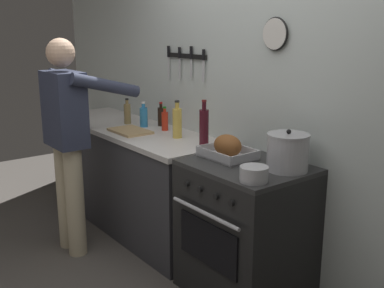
{
  "coord_description": "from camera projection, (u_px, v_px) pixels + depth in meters",
  "views": [
    {
      "loc": [
        2.24,
        -1.0,
        1.74
      ],
      "look_at": [
        -0.17,
        0.85,
        0.97
      ],
      "focal_mm": 43.78,
      "sensor_mm": 36.0,
      "label": 1
    }
  ],
  "objects": [
    {
      "name": "bottle_cooking_oil",
      "position": [
        177.0,
        122.0,
        3.6
      ],
      "size": [
        0.07,
        0.07,
        0.29
      ],
      "color": "gold",
      "rests_on": "counter_block"
    },
    {
      "name": "counter_block",
      "position": [
        134.0,
        176.0,
        4.14
      ],
      "size": [
        2.03,
        0.65,
        0.9
      ],
      "color": "#38383D",
      "rests_on": "ground"
    },
    {
      "name": "bottle_dish_soap",
      "position": [
        144.0,
        117.0,
        4.01
      ],
      "size": [
        0.07,
        0.07,
        0.22
      ],
      "color": "#338CCC",
      "rests_on": "counter_block"
    },
    {
      "name": "saucepan",
      "position": [
        254.0,
        174.0,
        2.6
      ],
      "size": [
        0.16,
        0.16,
        0.09
      ],
      "color": "#B7B7BC",
      "rests_on": "stove"
    },
    {
      "name": "stove",
      "position": [
        245.0,
        231.0,
        3.04
      ],
      "size": [
        0.76,
        0.67,
        0.9
      ],
      "color": "black",
      "rests_on": "ground"
    },
    {
      "name": "roasting_pan",
      "position": [
        228.0,
        148.0,
        3.06
      ],
      "size": [
        0.35,
        0.26,
        0.16
      ],
      "color": "#B7B7BC",
      "rests_on": "stove"
    },
    {
      "name": "bottle_soy_sauce",
      "position": [
        161.0,
        116.0,
        4.05
      ],
      "size": [
        0.06,
        0.06,
        0.21
      ],
      "color": "black",
      "rests_on": "counter_block"
    },
    {
      "name": "bottle_wine_red",
      "position": [
        204.0,
        126.0,
        3.37
      ],
      "size": [
        0.07,
        0.07,
        0.33
      ],
      "color": "#47141E",
      "rests_on": "counter_block"
    },
    {
      "name": "person_cook",
      "position": [
        69.0,
        133.0,
        3.54
      ],
      "size": [
        0.51,
        0.63,
        1.66
      ],
      "rotation": [
        0.0,
        0.0,
        1.38
      ],
      "color": "#C6B793",
      "rests_on": "ground"
    },
    {
      "name": "wall_back",
      "position": [
        264.0,
        92.0,
        3.22
      ],
      "size": [
        6.0,
        0.13,
        2.6
      ],
      "color": "silver",
      "rests_on": "ground"
    },
    {
      "name": "bottle_vinegar",
      "position": [
        127.0,
        113.0,
        4.13
      ],
      "size": [
        0.06,
        0.06,
        0.23
      ],
      "color": "#997F4C",
      "rests_on": "counter_block"
    },
    {
      "name": "cutting_board",
      "position": [
        130.0,
        131.0,
        3.82
      ],
      "size": [
        0.36,
        0.24,
        0.02
      ],
      "primitive_type": "cube",
      "color": "tan",
      "rests_on": "counter_block"
    },
    {
      "name": "stock_pot",
      "position": [
        288.0,
        152.0,
        2.79
      ],
      "size": [
        0.25,
        0.25,
        0.25
      ],
      "color": "#B7B7BC",
      "rests_on": "stove"
    },
    {
      "name": "bottle_hot_sauce",
      "position": [
        165.0,
        121.0,
        3.87
      ],
      "size": [
        0.05,
        0.05,
        0.2
      ],
      "color": "red",
      "rests_on": "counter_block"
    }
  ]
}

